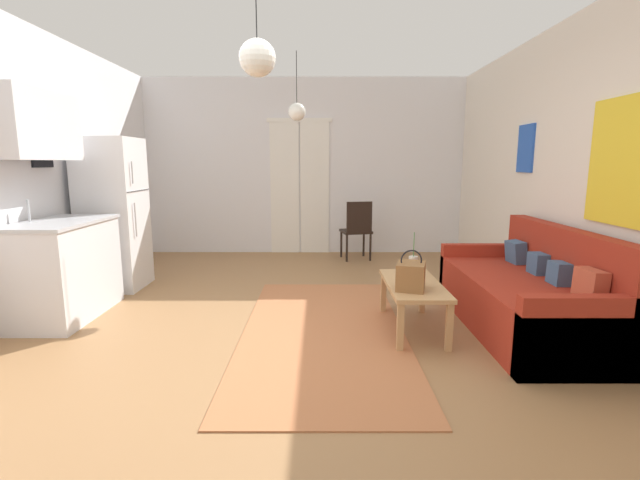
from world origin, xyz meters
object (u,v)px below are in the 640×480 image
Objects in this scene: coffee_table at (414,289)px; couch at (531,297)px; bamboo_vase at (414,266)px; pendant_lamp_near at (258,58)px; pendant_lamp_far at (298,112)px; refrigerator at (114,214)px; handbag at (412,276)px; accent_chair at (358,228)px.

couch is at bearing 0.29° from coffee_table.
pendant_lamp_near reaches higher than bamboo_vase.
coffee_table is 1.24× the size of pendant_lamp_far.
refrigerator reaches higher than coffee_table.
pendant_lamp_far is at bearing 139.11° from couch.
couch reaches higher than bamboo_vase.
accent_chair is at bearing 93.57° from handbag.
couch reaches higher than handbag.
bamboo_vase reaches higher than handbag.
accent_chair is (-0.19, 3.03, -0.05)m from handbag.
coffee_table is at bearing -23.10° from refrigerator.
couch is 6.04× the size of handbag.
pendant_lamp_far is (2.09, 0.47, 1.18)m from refrigerator.
pendant_lamp_near is at bearing -46.75° from refrigerator.
pendant_lamp_near reaches higher than coffee_table.
handbag is 0.41× the size of pendant_lamp_far.
coffee_table is 1.31× the size of pendant_lamp_near.
handbag is 0.19× the size of refrigerator.
bamboo_vase is 0.24× the size of refrigerator.
handbag is (-1.08, -0.20, 0.24)m from couch.
pendant_lamp_near is at bearing -154.44° from handbag.
bamboo_vase is at bearing 80.05° from coffee_table.
couch is 1.98× the size of coffee_table.
refrigerator is 2.44m from pendant_lamp_far.
refrigerator reaches higher than handbag.
refrigerator is 2.26× the size of pendant_lamp_near.
pendant_lamp_near is 2.57m from pendant_lamp_far.
couch is 2.46× the size of pendant_lamp_far.
pendant_lamp_far reaches higher than bamboo_vase.
pendant_lamp_far reaches higher than handbag.
coffee_table is at bearing -99.95° from bamboo_vase.
pendant_lamp_near is (1.97, -2.09, 1.24)m from refrigerator.
pendant_lamp_near is (-1.20, -0.74, 1.74)m from coffee_table.
handbag is 2.01m from pendant_lamp_near.
bamboo_vase is at bearing -19.42° from refrigerator.
refrigerator is (-4.19, 1.35, 0.57)m from couch.
handbag is at bearing -26.45° from refrigerator.
refrigerator is 3.13m from pendant_lamp_near.
bamboo_vase reaches higher than coffee_table.
coffee_table is 2.85m from accent_chair.
couch is at bearing 10.37° from handbag.
refrigerator is at bearing 133.25° from pendant_lamp_near.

